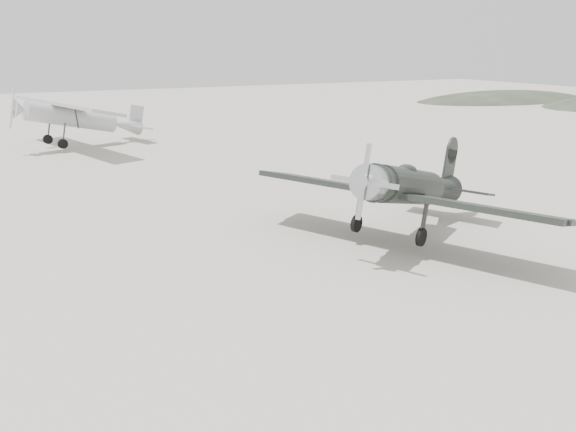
% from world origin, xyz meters
% --- Properties ---
extents(ground, '(160.00, 160.00, 0.00)m').
position_xyz_m(ground, '(0.00, 0.00, 0.00)').
color(ground, '#9B958A').
rests_on(ground, ground).
extents(hill_northeast, '(32.00, 16.00, 5.20)m').
position_xyz_m(hill_northeast, '(50.00, 40.00, 0.00)').
color(hill_northeast, '#2B3325').
rests_on(hill_northeast, ground).
extents(lowwing_monoplane, '(8.35, 10.43, 3.49)m').
position_xyz_m(lowwing_monoplane, '(4.02, 1.74, 1.85)').
color(lowwing_monoplane, black).
rests_on(lowwing_monoplane, ground).
extents(highwing_monoplane, '(9.15, 12.73, 3.62)m').
position_xyz_m(highwing_monoplane, '(-4.07, 27.06, 2.26)').
color(highwing_monoplane, '#AEB1B3').
rests_on(highwing_monoplane, ground).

